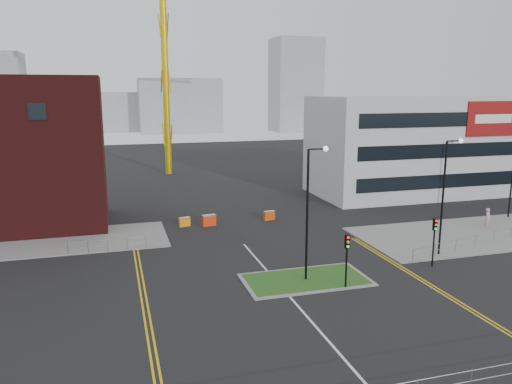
# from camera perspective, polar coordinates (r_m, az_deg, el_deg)

# --- Properties ---
(ground) EXTENTS (200.00, 200.00, 0.00)m
(ground) POSITION_cam_1_polar(r_m,az_deg,el_deg) (27.40, 8.12, -16.35)
(ground) COLOR black
(ground) RESTS_ON ground
(pavement_right) EXTENTS (24.00, 10.00, 0.12)m
(pavement_right) POSITION_cam_1_polar(r_m,az_deg,el_deg) (49.94, 24.87, -4.25)
(pavement_right) COLOR slate
(pavement_right) RESTS_ON ground
(island_kerb) EXTENTS (8.60, 4.60, 0.08)m
(island_kerb) POSITION_cam_1_polar(r_m,az_deg,el_deg) (34.78, 5.71, -9.95)
(island_kerb) COLOR slate
(island_kerb) RESTS_ON ground
(grass_island) EXTENTS (8.00, 4.00, 0.12)m
(grass_island) POSITION_cam_1_polar(r_m,az_deg,el_deg) (34.77, 5.71, -9.92)
(grass_island) COLOR #1D4B19
(grass_island) RESTS_ON ground
(office_block) EXTENTS (25.00, 12.20, 12.00)m
(office_block) POSITION_cam_1_polar(r_m,az_deg,el_deg) (65.33, 17.71, 5.12)
(office_block) COLOR #B3B6B8
(office_block) RESTS_ON ground
(streetlamp_island) EXTENTS (1.46, 0.36, 9.18)m
(streetlamp_island) POSITION_cam_1_polar(r_m,az_deg,el_deg) (33.27, 6.24, -1.27)
(streetlamp_island) COLOR black
(streetlamp_island) RESTS_ON ground
(streetlamp_right_near) EXTENTS (1.46, 0.36, 9.18)m
(streetlamp_right_near) POSITION_cam_1_polar(r_m,az_deg,el_deg) (40.90, 20.89, 0.46)
(streetlamp_right_near) COLOR black
(streetlamp_right_near) RESTS_ON ground
(traffic_light_island) EXTENTS (0.28, 0.33, 3.65)m
(traffic_light_island) POSITION_cam_1_polar(r_m,az_deg,el_deg) (32.98, 10.36, -6.64)
(traffic_light_island) COLOR black
(traffic_light_island) RESTS_ON ground
(traffic_light_right) EXTENTS (0.28, 0.33, 3.65)m
(traffic_light_right) POSITION_cam_1_polar(r_m,az_deg,el_deg) (38.66, 19.74, -4.41)
(traffic_light_right) COLOR black
(traffic_light_right) RESTS_ON ground
(railing_left) EXTENTS (6.05, 0.05, 1.10)m
(railing_left) POSITION_cam_1_polar(r_m,az_deg,el_deg) (41.74, -16.59, -5.65)
(railing_left) COLOR gray
(railing_left) RESTS_ON ground
(railing_right) EXTENTS (19.05, 5.05, 1.10)m
(railing_right) POSITION_cam_1_polar(r_m,az_deg,el_deg) (46.99, 25.54, -4.35)
(railing_right) COLOR gray
(railing_right) RESTS_ON ground
(centre_line) EXTENTS (0.15, 30.00, 0.01)m
(centre_line) POSITION_cam_1_polar(r_m,az_deg,el_deg) (29.02, 6.45, -14.61)
(centre_line) COLOR silver
(centre_line) RESTS_ON ground
(yellow_left_a) EXTENTS (0.12, 24.00, 0.01)m
(yellow_left_a) POSITION_cam_1_polar(r_m,az_deg,el_deg) (34.45, -13.17, -10.49)
(yellow_left_a) COLOR gold
(yellow_left_a) RESTS_ON ground
(yellow_left_b) EXTENTS (0.12, 24.00, 0.01)m
(yellow_left_b) POSITION_cam_1_polar(r_m,az_deg,el_deg) (34.46, -12.66, -10.46)
(yellow_left_b) COLOR gold
(yellow_left_b) RESTS_ON ground
(yellow_right_a) EXTENTS (0.12, 20.00, 0.01)m
(yellow_right_a) POSITION_cam_1_polar(r_m,az_deg,el_deg) (36.53, 18.05, -9.47)
(yellow_right_a) COLOR gold
(yellow_right_a) RESTS_ON ground
(yellow_right_b) EXTENTS (0.12, 20.00, 0.01)m
(yellow_right_b) POSITION_cam_1_polar(r_m,az_deg,el_deg) (36.69, 18.45, -9.40)
(yellow_right_b) COLOR gold
(yellow_right_b) RESTS_ON ground
(skyline_b) EXTENTS (24.00, 12.00, 16.00)m
(skyline_b) POSITION_cam_1_polar(r_m,az_deg,el_deg) (153.37, -8.70, 9.72)
(skyline_b) COLOR gray
(skyline_b) RESTS_ON ground
(skyline_c) EXTENTS (14.00, 12.00, 28.00)m
(skyline_c) POSITION_cam_1_polar(r_m,az_deg,el_deg) (156.99, 4.54, 12.05)
(skyline_c) COLOR gray
(skyline_c) RESTS_ON ground
(skyline_d) EXTENTS (30.00, 12.00, 12.00)m
(skyline_d) POSITION_cam_1_polar(r_m,az_deg,el_deg) (162.11, -15.54, 8.82)
(skyline_d) COLOR gray
(skyline_d) RESTS_ON ground
(pedestrian) EXTENTS (0.85, 0.76, 1.96)m
(pedestrian) POSITION_cam_1_polar(r_m,az_deg,el_deg) (51.51, 24.97, -2.74)
(pedestrian) COLOR pink
(pedestrian) RESTS_ON ground
(barrier_left) EXTENTS (1.34, 0.63, 1.09)m
(barrier_left) POSITION_cam_1_polar(r_m,az_deg,el_deg) (47.88, -5.39, -3.19)
(barrier_left) COLOR #F8320D
(barrier_left) RESTS_ON ground
(barrier_mid) EXTENTS (1.12, 0.64, 0.90)m
(barrier_mid) POSITION_cam_1_polar(r_m,az_deg,el_deg) (47.98, -8.17, -3.35)
(barrier_mid) COLOR orange
(barrier_mid) RESTS_ON ground
(barrier_right) EXTENTS (1.15, 0.57, 0.93)m
(barrier_right) POSITION_cam_1_polar(r_m,az_deg,el_deg) (49.79, 1.51, -2.66)
(barrier_right) COLOR #DE460C
(barrier_right) RESTS_ON ground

